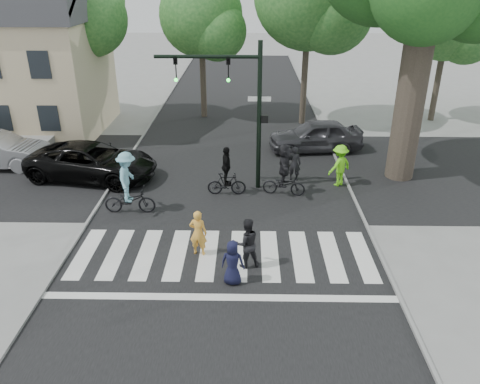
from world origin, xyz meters
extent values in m
plane|color=gray|center=(0.00, 0.00, 0.00)|extent=(120.00, 120.00, 0.00)
cube|color=black|center=(0.00, 5.00, 0.01)|extent=(10.00, 70.00, 0.01)
cube|color=black|center=(0.00, 8.00, 0.01)|extent=(70.00, 10.00, 0.01)
cube|color=gray|center=(-5.05, 5.00, 0.05)|extent=(0.10, 70.00, 0.10)
cube|color=gray|center=(5.05, 5.00, 0.05)|extent=(0.10, 70.00, 0.10)
cube|color=silver|center=(-4.50, 1.00, 0.01)|extent=(0.55, 3.00, 0.01)
cube|color=silver|center=(-3.50, 1.00, 0.01)|extent=(0.55, 3.00, 0.01)
cube|color=silver|center=(-2.50, 1.00, 0.01)|extent=(0.55, 3.00, 0.01)
cube|color=silver|center=(-1.50, 1.00, 0.01)|extent=(0.55, 3.00, 0.01)
cube|color=silver|center=(-0.50, 1.00, 0.01)|extent=(0.55, 3.00, 0.01)
cube|color=silver|center=(0.50, 1.00, 0.01)|extent=(0.55, 3.00, 0.01)
cube|color=silver|center=(1.50, 1.00, 0.01)|extent=(0.55, 3.00, 0.01)
cube|color=silver|center=(2.50, 1.00, 0.01)|extent=(0.55, 3.00, 0.01)
cube|color=silver|center=(3.50, 1.00, 0.01)|extent=(0.55, 3.00, 0.01)
cube|color=silver|center=(4.50, 1.00, 0.01)|extent=(0.55, 3.00, 0.01)
cube|color=silver|center=(0.00, -1.20, 0.01)|extent=(10.00, 0.30, 0.01)
cylinder|color=black|center=(1.20, 6.20, 3.00)|extent=(0.18, 0.18, 6.00)
cylinder|color=black|center=(-0.80, 6.20, 5.40)|extent=(4.00, 0.14, 0.14)
imported|color=black|center=(0.00, 6.20, 4.95)|extent=(0.16, 0.20, 1.00)
sphere|color=#19E533|center=(0.00, 6.08, 4.55)|extent=(0.14, 0.14, 0.14)
imported|color=black|center=(-2.00, 6.20, 4.95)|extent=(0.16, 0.20, 1.00)
sphere|color=#19E533|center=(-2.00, 6.08, 4.55)|extent=(0.14, 0.14, 0.14)
cube|color=black|center=(1.42, 6.20, 3.00)|extent=(0.28, 0.18, 0.30)
cube|color=#FF660C|center=(1.53, 6.20, 3.00)|extent=(0.02, 0.14, 0.20)
cube|color=white|center=(1.20, 6.20, 3.80)|extent=(0.90, 0.04, 0.18)
cylinder|color=brown|center=(7.50, 7.50, 3.50)|extent=(1.20, 1.20, 7.00)
cylinder|color=brown|center=(7.80, 7.30, 6.50)|extent=(1.29, 1.74, 2.93)
cylinder|color=brown|center=(-14.00, 16.20, 2.97)|extent=(0.36, 0.36, 5.95)
sphere|color=#246527|center=(-12.96, 15.42, 5.53)|extent=(3.64, 3.64, 3.64)
cylinder|color=brown|center=(-9.00, 15.70, 3.22)|extent=(0.36, 0.36, 6.44)
sphere|color=#246527|center=(-7.84, 14.83, 5.98)|extent=(4.06, 4.06, 4.06)
cylinder|color=brown|center=(-2.00, 16.80, 2.80)|extent=(0.36, 0.36, 5.60)
sphere|color=#246527|center=(-2.00, 16.80, 6.00)|extent=(4.80, 4.80, 4.80)
sphere|color=#246527|center=(-1.04, 16.08, 5.20)|extent=(3.36, 3.36, 3.36)
cylinder|color=brown|center=(4.00, 15.50, 3.36)|extent=(0.36, 0.36, 6.72)
sphere|color=#246527|center=(5.20, 14.60, 6.24)|extent=(4.20, 4.20, 4.20)
cylinder|color=brown|center=(12.00, 16.30, 2.73)|extent=(0.36, 0.36, 5.46)
sphere|color=#246527|center=(12.00, 16.30, 5.85)|extent=(4.60, 4.60, 4.60)
sphere|color=#246527|center=(12.92, 15.61, 5.07)|extent=(3.22, 3.22, 3.22)
cube|color=beige|center=(-11.50, 14.00, 3.00)|extent=(8.00, 7.00, 6.00)
cube|color=#47474C|center=(-11.50, 14.00, 6.60)|extent=(8.40, 7.40, 1.20)
cube|color=black|center=(-11.50, 10.48, 1.70)|extent=(1.00, 0.06, 1.30)
cube|color=black|center=(-9.10, 10.48, 1.70)|extent=(1.00, 0.06, 1.30)
cube|color=black|center=(-9.10, 10.48, 4.30)|extent=(1.00, 0.06, 1.30)
cube|color=gray|center=(-10.00, 10.20, 0.40)|extent=(2.00, 1.20, 0.80)
imported|color=#F3AA3C|center=(-0.79, 1.03, 0.79)|extent=(0.64, 0.48, 1.57)
imported|color=black|center=(0.35, -0.50, 0.70)|extent=(0.74, 0.54, 1.41)
imported|color=black|center=(0.75, 0.39, 0.82)|extent=(0.93, 0.80, 1.64)
imported|color=black|center=(-3.66, 3.86, 0.50)|extent=(1.92, 0.69, 1.00)
imported|color=#74B5C7|center=(-3.66, 3.86, 1.46)|extent=(0.73, 1.25, 1.92)
imported|color=black|center=(-0.09, 5.51, 0.47)|extent=(1.57, 0.47, 0.94)
imported|color=black|center=(-0.09, 5.51, 1.24)|extent=(0.41, 0.96, 1.62)
imported|color=black|center=(2.24, 5.53, 0.45)|extent=(1.81, 0.91, 0.91)
imported|color=black|center=(2.24, 5.53, 1.32)|extent=(0.80, 1.68, 1.74)
imported|color=black|center=(-6.03, 7.07, 0.78)|extent=(5.99, 3.57, 1.56)
imported|color=#39383D|center=(4.16, 10.74, 0.80)|extent=(4.85, 2.38, 1.59)
imported|color=#71F01B|center=(4.64, 6.52, 0.90)|extent=(1.33, 1.23, 1.80)
imported|color=black|center=(2.78, 7.02, 0.77)|extent=(0.61, 0.45, 1.54)
camera|label=1|loc=(0.77, -11.80, 8.34)|focal=35.00mm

